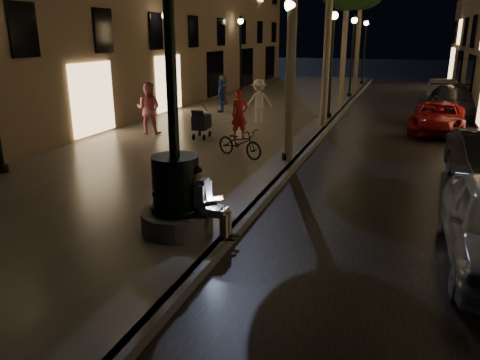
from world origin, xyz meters
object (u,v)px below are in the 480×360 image
at_px(stroller, 201,122).
at_px(seated_man_laptop, 206,199).
at_px(lamp_curb_c, 353,45).
at_px(car_fifth, 443,91).
at_px(pedestrian_red, 240,115).
at_px(fountain_lamppost, 176,181).
at_px(pedestrian_blue, 221,96).
at_px(lamp_left_b, 167,49).
at_px(pedestrian_dark, 223,90).
at_px(car_third, 438,117).
at_px(bicycle, 240,143).
at_px(lamp_left_c, 241,44).
at_px(car_rear, 453,101).
at_px(lamp_curb_a, 289,57).
at_px(pedestrian_white, 259,101).
at_px(pedestrian_pink, 149,108).
at_px(lamp_curb_d, 365,43).
at_px(lamp_curb_b, 332,49).

bearing_deg(stroller, seated_man_laptop, -70.56).
height_order(lamp_curb_c, car_fifth, lamp_curb_c).
bearing_deg(pedestrian_red, fountain_lamppost, -118.75).
bearing_deg(seated_man_laptop, pedestrian_blue, 110.40).
bearing_deg(lamp_left_b, pedestrian_dark, 76.76).
height_order(seated_man_laptop, car_third, seated_man_laptop).
bearing_deg(bicycle, lamp_left_b, 64.53).
relative_size(seated_man_laptop, pedestrian_dark, 0.84).
xyz_separation_m(fountain_lamppost, lamp_left_c, (-6.40, 22.00, 2.02)).
distance_m(lamp_left_c, pedestrian_blue, 8.76).
bearing_deg(lamp_left_b, car_rear, 24.41).
bearing_deg(lamp_curb_a, pedestrian_white, 115.03).
distance_m(pedestrian_red, bicycle, 2.69).
distance_m(lamp_left_c, pedestrian_dark, 6.27).
bearing_deg(lamp_curb_c, car_rear, -37.91).
bearing_deg(fountain_lamppost, car_rear, 70.71).
xyz_separation_m(lamp_curb_c, lamp_left_c, (-7.10, 0.00, 0.00)).
xyz_separation_m(car_rear, pedestrian_pink, (-11.42, -9.69, 0.47)).
bearing_deg(lamp_curb_a, car_rear, 64.85).
distance_m(lamp_curb_d, stroller, 22.54).
distance_m(seated_man_laptop, lamp_left_c, 23.21).
relative_size(stroller, pedestrian_dark, 0.75).
bearing_deg(seated_man_laptop, car_rear, 72.50).
relative_size(lamp_left_b, lamp_left_c, 1.00).
distance_m(lamp_curb_a, pedestrian_blue, 9.60).
bearing_deg(lamp_curb_b, pedestrian_white, -138.91).
xyz_separation_m(car_rear, pedestrian_white, (-8.15, -6.03, 0.42)).
distance_m(pedestrian_red, pedestrian_dark, 8.80).
distance_m(lamp_curb_c, lamp_left_b, 12.26).
distance_m(stroller, pedestrian_dark, 8.68).
xyz_separation_m(lamp_curb_a, pedestrian_blue, (-5.20, 7.75, -2.24)).
bearing_deg(car_third, lamp_curb_d, 110.49).
relative_size(lamp_curb_a, stroller, 4.00).
height_order(lamp_curb_b, lamp_curb_c, same).
bearing_deg(pedestrian_pink, stroller, 167.66).
xyz_separation_m(lamp_curb_c, pedestrian_red, (-2.33, -13.72, -2.15)).
bearing_deg(pedestrian_white, lamp_curb_c, -135.57).
distance_m(pedestrian_white, pedestrian_dark, 5.71).
bearing_deg(bicycle, lamp_curb_a, -59.12).
bearing_deg(pedestrian_white, fountain_lamppost, 68.36).
xyz_separation_m(fountain_lamppost, pedestrian_dark, (-5.40, 16.23, -0.21)).
relative_size(lamp_left_b, pedestrian_white, 2.59).
relative_size(lamp_curb_c, pedestrian_white, 2.59).
bearing_deg(lamp_left_c, lamp_curb_a, -66.07).
bearing_deg(lamp_curb_d, lamp_left_c, -131.59).
distance_m(lamp_left_c, stroller, 14.72).
bearing_deg(lamp_left_c, car_fifth, 3.18).
bearing_deg(lamp_left_b, lamp_curb_b, 15.73).
bearing_deg(stroller, lamp_left_c, 98.67).
bearing_deg(car_third, pedestrian_blue, -178.79).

